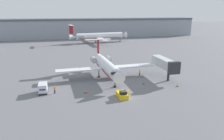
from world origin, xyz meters
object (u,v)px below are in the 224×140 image
object	(u,v)px
worker_near_tug	(128,93)
airplane_parked_far_left	(99,36)
luggage_cart	(43,88)
worker_on_apron	(55,89)
traffic_cone_right	(143,83)
traffic_cone_mid	(178,85)
jet_bridge	(165,64)
airplane_main	(106,65)
worker_by_wing	(140,72)
pushback_tug	(122,95)
traffic_cone_left	(86,92)

from	to	relation	value
worker_near_tug	airplane_parked_far_left	xyz separation A→B (m)	(9.62, 89.60, 3.07)
luggage_cart	worker_on_apron	bearing A→B (deg)	-19.50
worker_near_tug	traffic_cone_right	xyz separation A→B (m)	(6.95, 7.55, -0.62)
traffic_cone_mid	jet_bridge	bearing A→B (deg)	89.58
worker_on_apron	traffic_cone_right	xyz separation A→B (m)	(23.53, 1.35, -0.67)
airplane_main	worker_on_apron	world-z (taller)	airplane_main
worker_by_wing	jet_bridge	size ratio (longest dim) A/B	0.14
pushback_tug	traffic_cone_left	world-z (taller)	pushback_tug
pushback_tug	traffic_cone_left	size ratio (longest dim) A/B	5.76
luggage_cart	worker_by_wing	distance (m)	29.40
pushback_tug	luggage_cart	bearing A→B (deg)	157.70
worker_by_wing	worker_on_apron	bearing A→B (deg)	-159.85
worker_on_apron	traffic_cone_right	bearing A→B (deg)	3.29
airplane_main	jet_bridge	xyz separation A→B (m)	(16.57, -4.81, 0.75)
luggage_cart	traffic_cone_right	xyz separation A→B (m)	(26.27, 0.38, -0.87)
jet_bridge	worker_near_tug	bearing A→B (deg)	-143.16
traffic_cone_right	airplane_parked_far_left	bearing A→B (deg)	88.13
airplane_parked_far_left	jet_bridge	xyz separation A→B (m)	(5.32, -78.40, 0.44)
pushback_tug	airplane_parked_far_left	world-z (taller)	airplane_parked_far_left
worker_on_apron	worker_by_wing	bearing A→B (deg)	20.15
traffic_cone_right	airplane_main	bearing A→B (deg)	135.44
pushback_tug	worker_near_tug	xyz separation A→B (m)	(1.42, 0.18, 0.26)
pushback_tug	worker_near_tug	bearing A→B (deg)	7.16
worker_by_wing	traffic_cone_mid	xyz separation A→B (m)	(6.03, -12.16, -0.62)
traffic_cone_right	luggage_cart	bearing A→B (deg)	-179.17
pushback_tug	airplane_parked_far_left	distance (m)	90.51
pushback_tug	traffic_cone_right	xyz separation A→B (m)	(8.36, 7.73, -0.36)
airplane_main	worker_by_wing	distance (m)	10.86
luggage_cart	traffic_cone_left	world-z (taller)	luggage_cart
worker_on_apron	traffic_cone_right	world-z (taller)	worker_on_apron
traffic_cone_left	pushback_tug	bearing A→B (deg)	-31.47
worker_on_apron	worker_near_tug	bearing A→B (deg)	-20.49
luggage_cart	traffic_cone_mid	distance (m)	34.43
traffic_cone_right	traffic_cone_mid	world-z (taller)	traffic_cone_mid
airplane_parked_far_left	luggage_cart	bearing A→B (deg)	-109.35
pushback_tug	jet_bridge	size ratio (longest dim) A/B	0.31
worker_on_apron	pushback_tug	bearing A→B (deg)	-22.80
luggage_cart	worker_by_wing	world-z (taller)	luggage_cart
airplane_parked_far_left	worker_by_wing	bearing A→B (deg)	-90.59
traffic_cone_left	airplane_parked_far_left	bearing A→B (deg)	77.46
worker_near_tug	traffic_cone_left	distance (m)	10.39
luggage_cart	traffic_cone_left	bearing A→B (deg)	-14.16
airplane_parked_far_left	jet_bridge	world-z (taller)	airplane_parked_far_left
worker_near_tug	airplane_parked_far_left	size ratio (longest dim) A/B	0.05
pushback_tug	worker_near_tug	world-z (taller)	pushback_tug
worker_by_wing	airplane_parked_far_left	distance (m)	74.13
traffic_cone_left	airplane_main	bearing A→B (deg)	56.09
luggage_cart	jet_bridge	xyz separation A→B (m)	(34.27, 4.02, 3.26)
worker_by_wing	worker_on_apron	xyz separation A→B (m)	(-25.44, -9.33, 0.04)
luggage_cart	traffic_cone_right	world-z (taller)	luggage_cart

